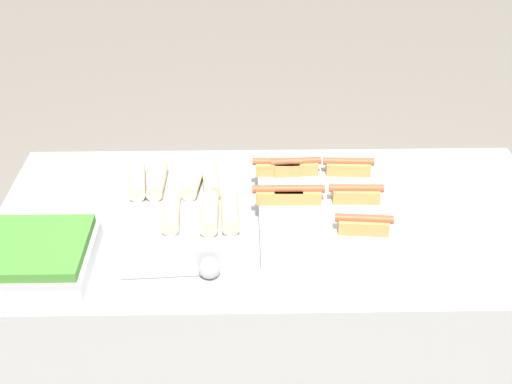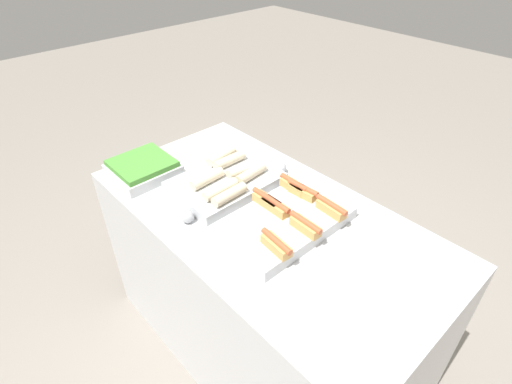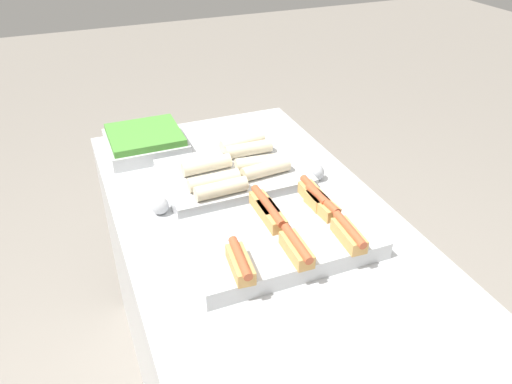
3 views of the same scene
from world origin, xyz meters
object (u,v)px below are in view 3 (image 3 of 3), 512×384
Objects in this scene: tray_wraps at (234,174)px; tray_side_front at (145,141)px; serving_spoon_near at (159,204)px; serving_spoon_far at (314,171)px; tray_hotdogs at (282,236)px.

tray_side_front is (-0.34, -0.22, -0.00)m from tray_wraps.
serving_spoon_near is 0.52m from serving_spoon_far.
serving_spoon_near is at bearing -76.15° from tray_wraps.
tray_side_front is at bearing -147.14° from tray_wraps.
tray_wraps is 1.87× the size of serving_spoon_near.
tray_hotdogs is 2.05× the size of serving_spoon_far.
tray_hotdogs is at bearing 42.54° from serving_spoon_near.
tray_hotdogs reaches higher than serving_spoon_far.
tray_hotdogs reaches higher than tray_wraps.
tray_hotdogs is 1.85× the size of tray_side_front.
tray_hotdogs is at bearing -40.89° from serving_spoon_far.
tray_wraps is 1.83× the size of serving_spoon_far.
tray_hotdogs reaches higher than tray_side_front.
serving_spoon_far is (0.07, 0.26, -0.01)m from tray_wraps.
tray_side_front is (-0.69, -0.22, 0.00)m from tray_hotdogs.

